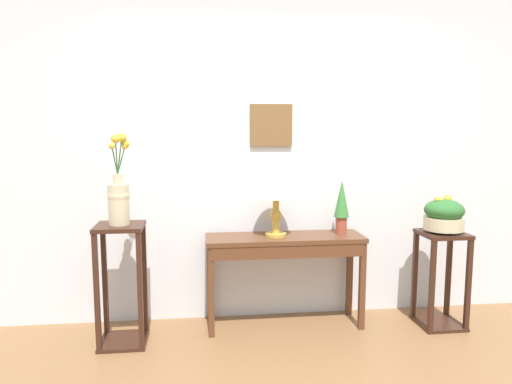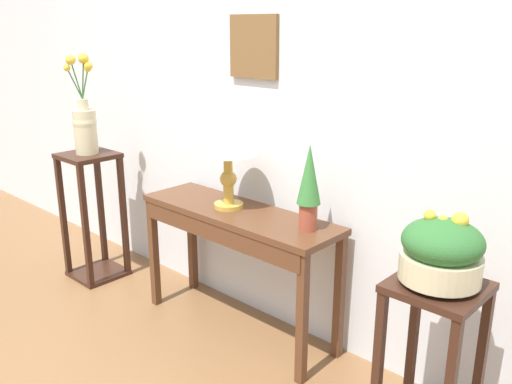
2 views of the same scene
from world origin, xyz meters
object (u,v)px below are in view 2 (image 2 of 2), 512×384
potted_plant_on_console (309,183)px  pedestal_stand_left (94,216)px  console_table (235,230)px  flower_vase_tall_left (85,123)px  table_lamp (228,137)px  pedestal_stand_right (429,370)px  planter_bowl_wide_right (442,251)px

potted_plant_on_console → pedestal_stand_left: potted_plant_on_console is taller
console_table → flower_vase_tall_left: (-1.23, -0.16, 0.47)m
table_lamp → pedestal_stand_left: 1.36m
pedestal_stand_right → planter_bowl_wide_right: 0.52m
potted_plant_on_console → flower_vase_tall_left: 1.71m
console_table → flower_vase_tall_left: bearing=-172.7°
console_table → planter_bowl_wide_right: size_ratio=4.04×
console_table → pedestal_stand_left: size_ratio=1.39×
table_lamp → planter_bowl_wide_right: table_lamp is taller
pedestal_stand_left → console_table: bearing=7.3°
potted_plant_on_console → pedestal_stand_right: potted_plant_on_console is taller
pedestal_stand_left → planter_bowl_wide_right: (2.47, 0.03, 0.46)m
console_table → potted_plant_on_console: potted_plant_on_console is taller
potted_plant_on_console → planter_bowl_wide_right: 0.79m
flower_vase_tall_left → planter_bowl_wide_right: bearing=0.6°
pedestal_stand_right → flower_vase_tall_left: bearing=-179.4°
potted_plant_on_console → planter_bowl_wide_right: size_ratio=1.42×
console_table → pedestal_stand_left: bearing=-172.7°
console_table → flower_vase_tall_left: size_ratio=1.90×
console_table → table_lamp: size_ratio=2.28×
table_lamp → pedestal_stand_right: (1.31, -0.16, -0.75)m
potted_plant_on_console → pedestal_stand_left: size_ratio=0.49×
pedestal_stand_right → table_lamp: bearing=173.2°
console_table → pedestal_stand_left: 1.26m
planter_bowl_wide_right → pedestal_stand_right: bearing=-109.6°
flower_vase_tall_left → pedestal_stand_right: flower_vase_tall_left is taller
console_table → table_lamp: 0.51m
table_lamp → pedestal_stand_right: 1.51m
potted_plant_on_console → pedestal_stand_right: 0.99m
potted_plant_on_console → planter_bowl_wide_right: potted_plant_on_console is taller
pedestal_stand_left → pedestal_stand_right: (2.47, 0.03, -0.06)m
table_lamp → flower_vase_tall_left: 1.17m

